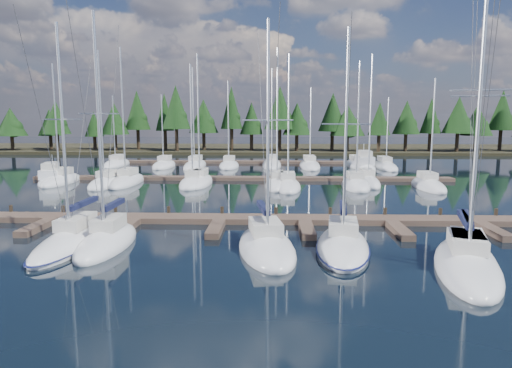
{
  "coord_description": "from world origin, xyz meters",
  "views": [
    {
      "loc": [
        3.71,
        -14.06,
        7.47
      ],
      "look_at": [
        2.42,
        22.0,
        2.17
      ],
      "focal_mm": 32.0,
      "sensor_mm": 36.0,
      "label": 1
    }
  ],
  "objects_px": {
    "front_sailboat_1": "(74,241)",
    "front_sailboat_5": "(467,265)",
    "front_sailboat_4": "(343,246)",
    "front_sailboat_6": "(467,261)",
    "motor_yacht_left": "(52,179)",
    "front_sailboat_2": "(107,242)",
    "motor_yacht_right": "(364,165)",
    "main_dock": "(220,221)",
    "front_sailboat_3": "(266,247)"
  },
  "relations": [
    {
      "from": "front_sailboat_1",
      "to": "front_sailboat_5",
      "type": "relative_size",
      "value": 0.84
    },
    {
      "from": "front_sailboat_1",
      "to": "front_sailboat_2",
      "type": "bearing_deg",
      "value": -3.15
    },
    {
      "from": "front_sailboat_3",
      "to": "front_sailboat_6",
      "type": "height_order",
      "value": "front_sailboat_6"
    },
    {
      "from": "front_sailboat_2",
      "to": "front_sailboat_6",
      "type": "xyz_separation_m",
      "value": [
        19.37,
        -3.01,
        -0.0
      ]
    },
    {
      "from": "front_sailboat_3",
      "to": "motor_yacht_left",
      "type": "distance_m",
      "value": 36.15
    },
    {
      "from": "front_sailboat_4",
      "to": "motor_yacht_right",
      "type": "xyz_separation_m",
      "value": [
        9.51,
        41.96,
        0.21
      ]
    },
    {
      "from": "front_sailboat_1",
      "to": "motor_yacht_right",
      "type": "height_order",
      "value": "front_sailboat_1"
    },
    {
      "from": "main_dock",
      "to": "front_sailboat_1",
      "type": "relative_size",
      "value": 3.3
    },
    {
      "from": "front_sailboat_1",
      "to": "front_sailboat_4",
      "type": "bearing_deg",
      "value": -1.83
    },
    {
      "from": "main_dock",
      "to": "front_sailboat_2",
      "type": "height_order",
      "value": "front_sailboat_2"
    },
    {
      "from": "front_sailboat_3",
      "to": "front_sailboat_4",
      "type": "relative_size",
      "value": 1.03
    },
    {
      "from": "front_sailboat_1",
      "to": "motor_yacht_right",
      "type": "distance_m",
      "value": 48.47
    },
    {
      "from": "front_sailboat_5",
      "to": "main_dock",
      "type": "bearing_deg",
      "value": 144.47
    },
    {
      "from": "main_dock",
      "to": "front_sailboat_3",
      "type": "bearing_deg",
      "value": -62.97
    },
    {
      "from": "front_sailboat_2",
      "to": "motor_yacht_left",
      "type": "relative_size",
      "value": 1.71
    },
    {
      "from": "front_sailboat_4",
      "to": "front_sailboat_3",
      "type": "bearing_deg",
      "value": -176.27
    },
    {
      "from": "front_sailboat_5",
      "to": "front_sailboat_6",
      "type": "bearing_deg",
      "value": 65.51
    },
    {
      "from": "front_sailboat_5",
      "to": "front_sailboat_1",
      "type": "bearing_deg",
      "value": 170.37
    },
    {
      "from": "front_sailboat_1",
      "to": "front_sailboat_5",
      "type": "bearing_deg",
      "value": -9.63
    },
    {
      "from": "front_sailboat_2",
      "to": "motor_yacht_left",
      "type": "xyz_separation_m",
      "value": [
        -15.68,
        25.49,
        0.13
      ]
    },
    {
      "from": "front_sailboat_2",
      "to": "front_sailboat_6",
      "type": "relative_size",
      "value": 0.91
    },
    {
      "from": "motor_yacht_right",
      "to": "front_sailboat_2",
      "type": "bearing_deg",
      "value": -119.03
    },
    {
      "from": "front_sailboat_2",
      "to": "main_dock",
      "type": "bearing_deg",
      "value": 45.67
    },
    {
      "from": "front_sailboat_1",
      "to": "motor_yacht_left",
      "type": "height_order",
      "value": "front_sailboat_1"
    },
    {
      "from": "front_sailboat_6",
      "to": "motor_yacht_left",
      "type": "distance_m",
      "value": 45.18
    },
    {
      "from": "front_sailboat_2",
      "to": "front_sailboat_4",
      "type": "distance_m",
      "value": 13.57
    },
    {
      "from": "front_sailboat_1",
      "to": "motor_yacht_left",
      "type": "distance_m",
      "value": 28.82
    },
    {
      "from": "front_sailboat_2",
      "to": "motor_yacht_right",
      "type": "bearing_deg",
      "value": 60.97
    },
    {
      "from": "motor_yacht_right",
      "to": "front_sailboat_3",
      "type": "bearing_deg",
      "value": -108.1
    },
    {
      "from": "front_sailboat_6",
      "to": "motor_yacht_right",
      "type": "height_order",
      "value": "front_sailboat_6"
    },
    {
      "from": "motor_yacht_right",
      "to": "front_sailboat_6",
      "type": "bearing_deg",
      "value": -94.75
    },
    {
      "from": "front_sailboat_2",
      "to": "front_sailboat_1",
      "type": "bearing_deg",
      "value": 176.85
    },
    {
      "from": "front_sailboat_1",
      "to": "front_sailboat_2",
      "type": "xyz_separation_m",
      "value": [
        2.03,
        -0.11,
        0.02
      ]
    },
    {
      "from": "front_sailboat_5",
      "to": "front_sailboat_6",
      "type": "relative_size",
      "value": 1.03
    },
    {
      "from": "main_dock",
      "to": "front_sailboat_4",
      "type": "relative_size",
      "value": 3.41
    },
    {
      "from": "front_sailboat_1",
      "to": "front_sailboat_6",
      "type": "distance_m",
      "value": 21.63
    },
    {
      "from": "front_sailboat_3",
      "to": "motor_yacht_left",
      "type": "bearing_deg",
      "value": 133.65
    },
    {
      "from": "main_dock",
      "to": "front_sailboat_1",
      "type": "xyz_separation_m",
      "value": [
        -7.9,
        -5.89,
        0.08
      ]
    },
    {
      "from": "main_dock",
      "to": "front_sailboat_6",
      "type": "relative_size",
      "value": 2.87
    },
    {
      "from": "motor_yacht_right",
      "to": "front_sailboat_4",
      "type": "bearing_deg",
      "value": -102.77
    },
    {
      "from": "front_sailboat_2",
      "to": "motor_yacht_right",
      "type": "distance_m",
      "value": 47.55
    },
    {
      "from": "front_sailboat_1",
      "to": "front_sailboat_6",
      "type": "height_order",
      "value": "front_sailboat_6"
    },
    {
      "from": "front_sailboat_6",
      "to": "front_sailboat_2",
      "type": "bearing_deg",
      "value": 171.16
    },
    {
      "from": "front_sailboat_2",
      "to": "front_sailboat_3",
      "type": "xyz_separation_m",
      "value": [
        9.27,
        -0.67,
        -0.02
      ]
    },
    {
      "from": "main_dock",
      "to": "front_sailboat_1",
      "type": "distance_m",
      "value": 9.86
    },
    {
      "from": "front_sailboat_6",
      "to": "motor_yacht_right",
      "type": "relative_size",
      "value": 1.74
    },
    {
      "from": "front_sailboat_4",
      "to": "front_sailboat_5",
      "type": "distance_m",
      "value": 6.39
    },
    {
      "from": "main_dock",
      "to": "front_sailboat_5",
      "type": "height_order",
      "value": "front_sailboat_5"
    },
    {
      "from": "motor_yacht_right",
      "to": "motor_yacht_left",
      "type": "bearing_deg",
      "value": -157.47
    },
    {
      "from": "main_dock",
      "to": "front_sailboat_3",
      "type": "distance_m",
      "value": 7.49
    }
  ]
}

